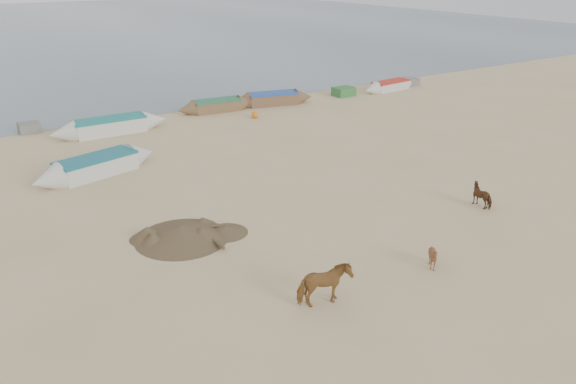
% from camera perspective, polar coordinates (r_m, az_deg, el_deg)
% --- Properties ---
extents(ground, '(140.00, 140.00, 0.00)m').
position_cam_1_polar(ground, '(19.56, 6.44, -6.46)').
color(ground, tan).
rests_on(ground, ground).
extents(sea, '(160.00, 160.00, 0.00)m').
position_cam_1_polar(sea, '(96.18, -27.18, 14.45)').
color(sea, slate).
rests_on(sea, ground).
extents(cow_adult, '(1.70, 1.01, 1.34)m').
position_cam_1_polar(cow_adult, '(16.58, 3.68, -9.42)').
color(cow_adult, brown).
rests_on(cow_adult, ground).
extents(calf_front, '(0.86, 0.79, 0.84)m').
position_cam_1_polar(calf_front, '(19.09, 14.53, -6.44)').
color(calf_front, brown).
rests_on(calf_front, ground).
extents(calf_right, '(1.11, 1.18, 0.95)m').
position_cam_1_polar(calf_right, '(24.48, 19.22, -0.29)').
color(calf_right, '#59341C').
rests_on(calf_right, ground).
extents(near_canoe, '(6.48, 3.01, 0.91)m').
position_cam_1_polar(near_canoe, '(28.03, -18.85, 2.56)').
color(near_canoe, beige).
rests_on(near_canoe, ground).
extents(debris_pile, '(3.61, 3.61, 0.52)m').
position_cam_1_polar(debris_pile, '(20.85, -10.77, -4.01)').
color(debris_pile, brown).
rests_on(debris_pile, ground).
extents(waterline_canoes, '(53.85, 3.42, 0.96)m').
position_cam_1_polar(waterline_canoes, '(34.83, -20.11, 6.10)').
color(waterline_canoes, brown).
rests_on(waterline_canoes, ground).
extents(beach_clutter, '(44.04, 5.26, 0.64)m').
position_cam_1_polar(beach_clutter, '(37.44, -8.20, 8.11)').
color(beach_clutter, '#2D6545').
rests_on(beach_clutter, ground).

